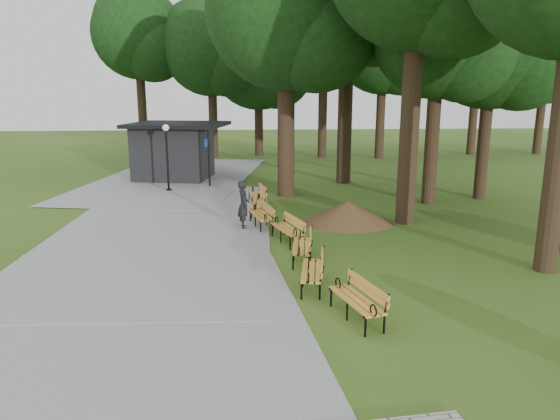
{
  "coord_description": "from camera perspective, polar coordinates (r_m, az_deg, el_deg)",
  "views": [
    {
      "loc": [
        -0.93,
        -15.59,
        4.97
      ],
      "look_at": [
        0.23,
        0.96,
        1.1
      ],
      "focal_mm": 33.37,
      "sensor_mm": 36.0,
      "label": 1
    }
  ],
  "objects": [
    {
      "name": "tree_backdrop",
      "position": [
        39.69,
        7.65,
        17.84
      ],
      "size": [
        37.67,
        9.65,
        16.61
      ],
      "primitive_type": null,
      "color": "black",
      "rests_on": "ground"
    },
    {
      "name": "path",
      "position": [
        19.48,
        -12.96,
        -1.9
      ],
      "size": [
        12.0,
        38.0,
        0.06
      ],
      "primitive_type": "cube",
      "color": "gray",
      "rests_on": "ground"
    },
    {
      "name": "dirt_mound",
      "position": [
        19.82,
        7.4,
        -0.24
      ],
      "size": [
        2.92,
        2.92,
        0.85
      ],
      "primitive_type": "cone",
      "color": "#47301C",
      "rests_on": "ground"
    },
    {
      "name": "bench_1",
      "position": [
        13.38,
        3.48,
        -6.68
      ],
      "size": [
        0.92,
        1.98,
        0.88
      ],
      "primitive_type": null,
      "rotation": [
        0.0,
        0.0,
        -1.73
      ],
      "color": "gold",
      "rests_on": "ground"
    },
    {
      "name": "lamp_post",
      "position": [
        26.18,
        -12.33,
        7.11
      ],
      "size": [
        0.32,
        0.32,
        3.29
      ],
      "color": "black",
      "rests_on": "ground"
    },
    {
      "name": "ground",
      "position": [
        16.39,
        -0.58,
        -4.52
      ],
      "size": [
        100.0,
        100.0,
        0.0
      ],
      "primitive_type": "plane",
      "color": "#345718",
      "rests_on": "ground"
    },
    {
      "name": "bench_5",
      "position": [
        21.0,
        -2.39,
        0.66
      ],
      "size": [
        0.79,
        1.94,
        0.88
      ],
      "primitive_type": null,
      "rotation": [
        0.0,
        0.0,
        -1.65
      ],
      "color": "gold",
      "rests_on": "ground"
    },
    {
      "name": "bench_2",
      "position": [
        15.38,
        2.37,
        -4.01
      ],
      "size": [
        0.88,
        1.97,
        0.88
      ],
      "primitive_type": null,
      "rotation": [
        0.0,
        0.0,
        -1.7
      ],
      "color": "gold",
      "rests_on": "ground"
    },
    {
      "name": "lawn_tree_5",
      "position": [
        25.59,
        22.29,
        16.92
      ],
      "size": [
        6.11,
        6.11,
        10.16
      ],
      "color": "black",
      "rests_on": "ground"
    },
    {
      "name": "lawn_tree_1",
      "position": [
        23.72,
        17.03,
        18.1
      ],
      "size": [
        5.57,
        5.57,
        10.09
      ],
      "color": "black",
      "rests_on": "ground"
    },
    {
      "name": "person",
      "position": [
        18.85,
        -4.02,
        0.58
      ],
      "size": [
        0.47,
        0.68,
        1.77
      ],
      "primitive_type": "imported",
      "rotation": [
        0.0,
        0.0,
        1.65
      ],
      "color": "black",
      "rests_on": "ground"
    },
    {
      "name": "bench_4",
      "position": [
        19.1,
        -2.09,
        -0.6
      ],
      "size": [
        1.03,
        1.99,
        0.88
      ],
      "primitive_type": null,
      "rotation": [
        0.0,
        0.0,
        -1.36
      ],
      "color": "gold",
      "rests_on": "ground"
    },
    {
      "name": "lawn_tree_2",
      "position": [
        24.62,
        0.7,
        21.06
      ],
      "size": [
        7.2,
        7.2,
        12.03
      ],
      "color": "black",
      "rests_on": "ground"
    },
    {
      "name": "bench_0",
      "position": [
        11.71,
        8.37,
        -9.77
      ],
      "size": [
        1.13,
        2.0,
        0.88
      ],
      "primitive_type": null,
      "rotation": [
        0.0,
        0.0,
        -1.29
      ],
      "color": "gold",
      "rests_on": "ground"
    },
    {
      "name": "kiosk",
      "position": [
        29.87,
        -11.61,
        6.34
      ],
      "size": [
        5.8,
        5.29,
        3.16
      ],
      "primitive_type": null,
      "rotation": [
        0.0,
        0.0,
        -0.2
      ],
      "color": "black",
      "rests_on": "ground"
    },
    {
      "name": "bench_3",
      "position": [
        17.21,
        0.77,
        -2.13
      ],
      "size": [
        1.17,
        2.0,
        0.88
      ],
      "primitive_type": null,
      "rotation": [
        0.0,
        0.0,
        -1.27
      ],
      "color": "gold",
      "rests_on": "ground"
    },
    {
      "name": "bench_6",
      "position": [
        22.8,
        -2.54,
        1.66
      ],
      "size": [
        0.9,
        1.97,
        0.88
      ],
      "primitive_type": null,
      "rotation": [
        0.0,
        0.0,
        -1.43
      ],
      "color": "gold",
      "rests_on": "ground"
    }
  ]
}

